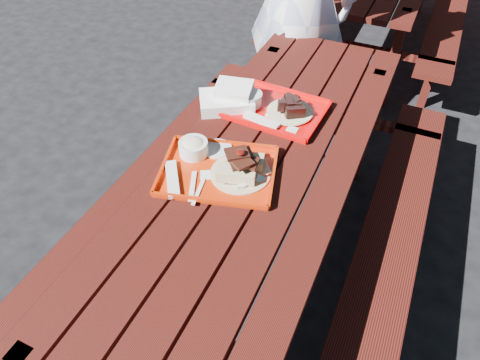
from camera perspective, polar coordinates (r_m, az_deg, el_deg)
The scene contains 5 objects.
ground at distance 2.29m, azimuth 1.61°, elevation -12.43°, with size 60.00×60.00×0.00m, color black.
picnic_table_near at distance 1.84m, azimuth 1.95°, elevation -2.82°, with size 1.41×2.40×0.75m.
near_tray at distance 1.68m, azimuth -2.83°, elevation 2.21°, with size 0.52×0.45×0.14m.
far_tray at distance 2.00m, azimuth 4.58°, elevation 9.53°, with size 0.45×0.36×0.07m.
white_cloth at distance 2.03m, azimuth -1.53°, elevation 10.86°, with size 0.30×0.28×0.10m.
Camera 1 is at (0.47, -1.17, 1.91)m, focal length 32.00 mm.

